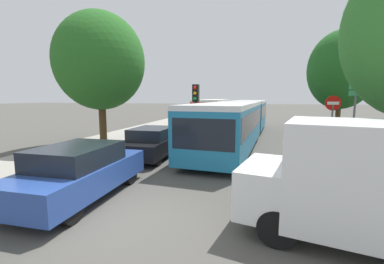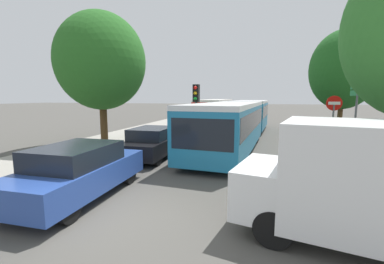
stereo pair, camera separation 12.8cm
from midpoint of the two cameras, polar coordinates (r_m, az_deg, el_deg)
ground_plane at (r=6.55m, az=-15.27°, el=-17.36°), size 200.00×200.00×0.00m
kerb_strip_left at (r=19.41m, az=-13.58°, el=-0.39°), size 3.20×33.56×0.14m
articulated_bus at (r=16.58m, az=10.82°, el=3.04°), size 3.78×16.77×2.47m
city_bus_rear at (r=29.10m, az=5.36°, el=5.14°), size 2.60×11.53×2.48m
queued_car_blue at (r=7.72m, az=-23.49°, el=-7.97°), size 1.82×4.24×1.47m
queued_car_black at (r=11.79m, az=-8.42°, el=-2.32°), size 1.71×4.00×1.39m
queued_car_white at (r=17.16m, az=-1.04°, el=0.91°), size 1.72×4.01×1.39m
traffic_light at (r=13.36m, az=1.19°, el=6.68°), size 0.34×0.38×3.40m
no_entry_sign at (r=13.82m, az=29.11°, el=3.15°), size 0.70×0.08×2.82m
direction_sign_post at (r=15.65m, az=32.98°, el=5.80°), size 0.27×1.39×3.60m
tree_left_mid at (r=15.48m, az=-19.12°, el=14.10°), size 4.90×4.90×7.38m
tree_right_mid at (r=21.35m, az=30.93°, el=11.42°), size 4.51×4.51×7.42m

